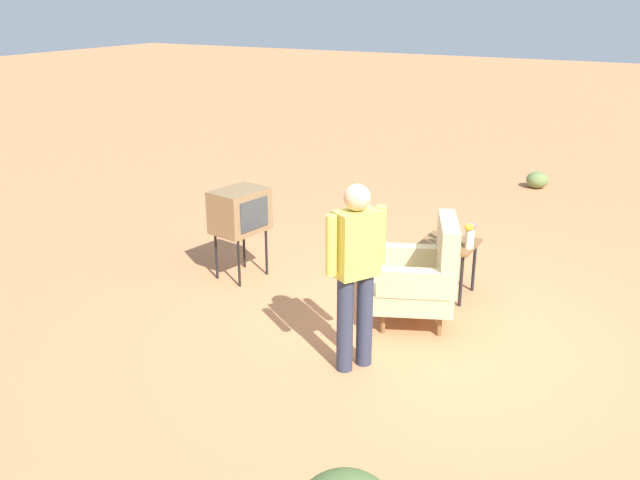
% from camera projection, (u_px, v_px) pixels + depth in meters
% --- Properties ---
extents(ground_plane, '(60.00, 60.00, 0.00)m').
position_uv_depth(ground_plane, '(417.00, 330.00, 6.62)').
color(ground_plane, '#C17A4C').
extents(armchair, '(1.00, 1.01, 1.06)m').
position_uv_depth(armchair, '(423.00, 275.00, 6.60)').
color(armchair, brown).
rests_on(armchair, ground).
extents(side_table, '(0.56, 0.56, 0.60)m').
position_uv_depth(side_table, '(449.00, 250.00, 7.23)').
color(side_table, black).
rests_on(side_table, ground).
extents(tv_on_stand, '(0.67, 0.54, 1.03)m').
position_uv_depth(tv_on_stand, '(240.00, 211.00, 7.60)').
color(tv_on_stand, black).
rests_on(tv_on_stand, ground).
extents(person_standing, '(0.50, 0.37, 1.64)m').
position_uv_depth(person_standing, '(356.00, 266.00, 5.65)').
color(person_standing, '#2D3347').
rests_on(person_standing, ground).
extents(bottle_wine_green, '(0.07, 0.07, 0.32)m').
position_uv_depth(bottle_wine_green, '(446.00, 228.00, 7.14)').
color(bottle_wine_green, '#1E5623').
rests_on(bottle_wine_green, side_table).
extents(soda_can_blue, '(0.07, 0.07, 0.12)m').
position_uv_depth(soda_can_blue, '(458.00, 238.00, 7.13)').
color(soda_can_blue, blue).
rests_on(soda_can_blue, side_table).
extents(bottle_tall_amber, '(0.07, 0.07, 0.30)m').
position_uv_depth(bottle_tall_amber, '(449.00, 235.00, 6.96)').
color(bottle_tall_amber, brown).
rests_on(bottle_tall_amber, side_table).
extents(flower_vase, '(0.15, 0.10, 0.27)m').
position_uv_depth(flower_vase, '(470.00, 234.00, 6.99)').
color(flower_vase, silver).
rests_on(flower_vase, side_table).
extents(shrub_near, '(0.36, 0.36, 0.28)m').
position_uv_depth(shrub_near, '(537.00, 180.00, 11.39)').
color(shrub_near, olive).
rests_on(shrub_near, ground).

